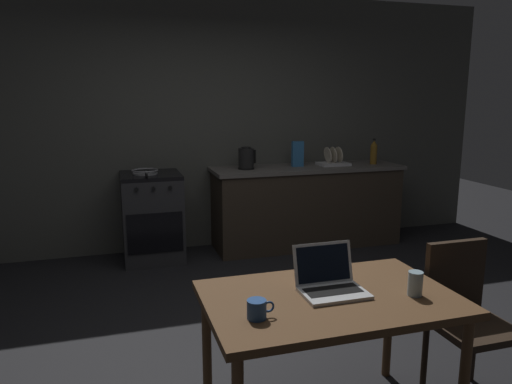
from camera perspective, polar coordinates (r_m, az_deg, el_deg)
name	(u,v)px	position (r m, az deg, el deg)	size (l,w,h in m)	color
ground_plane	(260,341)	(3.55, 0.53, -17.15)	(12.00, 12.00, 0.00)	black
back_wall	(224,123)	(5.48, -3.84, 8.09)	(6.40, 0.10, 2.78)	#4F504A
kitchen_counter	(306,206)	(5.55, 5.97, -1.62)	(2.16, 0.64, 0.91)	#382D23
stove_oven	(152,217)	(5.14, -12.13, -2.88)	(0.60, 0.62, 0.91)	#2D2D30
dining_table	(329,310)	(2.49, 8.64, -13.53)	(1.23, 0.78, 0.73)	brown
chair	(465,311)	(3.01, 23.38, -12.75)	(0.40, 0.40, 0.89)	#2D2116
laptop	(330,283)	(2.49, 8.75, -10.55)	(0.32, 0.28, 0.22)	silver
electric_kettle	(246,159)	(5.21, -1.16, 3.97)	(0.20, 0.17, 0.24)	black
bottle	(374,152)	(5.76, 13.70, 4.60)	(0.08, 0.08, 0.29)	#8C601E
frying_pan	(145,172)	(5.02, -12.94, 2.35)	(0.27, 0.44, 0.05)	gray
coffee_mug	(257,309)	(2.19, 0.14, -13.64)	(0.13, 0.09, 0.09)	#264C8C
drinking_glass	(415,284)	(2.53, 18.25, -10.21)	(0.07, 0.07, 0.12)	#99B7C6
cereal_box	(298,154)	(5.42, 4.92, 4.49)	(0.13, 0.05, 0.28)	#3372B2
dish_rack	(333,161)	(5.59, 9.08, 3.62)	(0.34, 0.26, 0.21)	silver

